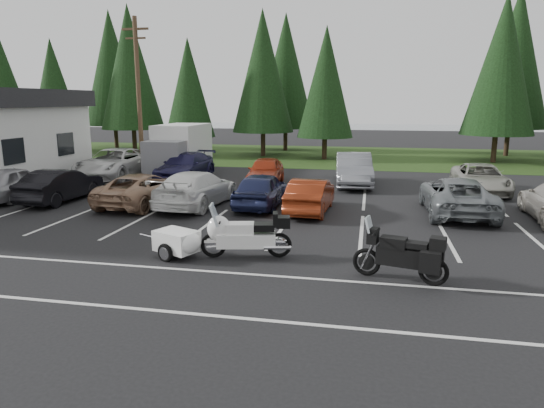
{
  "coord_description": "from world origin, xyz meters",
  "views": [
    {
      "loc": [
        3.37,
        -14.8,
        4.32
      ],
      "look_at": [
        0.47,
        -0.5,
        1.2
      ],
      "focal_mm": 32.0,
      "sensor_mm": 36.0,
      "label": 1
    }
  ],
  "objects_px": {
    "car_far_4": "(480,178)",
    "car_near_5": "(311,195)",
    "car_near_3": "(197,189)",
    "car_near_1": "(61,185)",
    "car_far_3": "(354,169)",
    "car_near_0": "(13,183)",
    "cargo_trailer": "(177,244)",
    "car_near_2": "(143,189)",
    "adventure_motorcycle": "(400,250)",
    "box_truck": "(177,150)",
    "touring_motorcycle": "(246,231)",
    "car_far_2": "(266,171)",
    "car_far_1": "(185,166)",
    "utility_pole": "(139,94)",
    "car_far_0": "(115,163)",
    "car_near_6": "(457,196)",
    "car_near_4": "(261,189)"
  },
  "relations": [
    {
      "from": "car_near_3",
      "to": "car_far_1",
      "type": "height_order",
      "value": "car_far_1"
    },
    {
      "from": "car_near_4",
      "to": "car_near_6",
      "type": "height_order",
      "value": "car_near_4"
    },
    {
      "from": "car_near_0",
      "to": "car_near_4",
      "type": "bearing_deg",
      "value": 179.38
    },
    {
      "from": "car_near_2",
      "to": "car_near_4",
      "type": "bearing_deg",
      "value": -167.5
    },
    {
      "from": "car_near_1",
      "to": "car_far_3",
      "type": "distance_m",
      "value": 14.04
    },
    {
      "from": "car_near_6",
      "to": "car_far_0",
      "type": "height_order",
      "value": "car_far_0"
    },
    {
      "from": "car_near_3",
      "to": "car_far_4",
      "type": "height_order",
      "value": "car_near_3"
    },
    {
      "from": "car_near_3",
      "to": "adventure_motorcycle",
      "type": "distance_m",
      "value": 10.62
    },
    {
      "from": "car_far_2",
      "to": "car_far_3",
      "type": "bearing_deg",
      "value": 3.92
    },
    {
      "from": "car_near_6",
      "to": "cargo_trailer",
      "type": "relative_size",
      "value": 3.08
    },
    {
      "from": "box_truck",
      "to": "touring_motorcycle",
      "type": "xyz_separation_m",
      "value": [
        8.08,
        -14.69,
        -0.67
      ]
    },
    {
      "from": "car_near_2",
      "to": "cargo_trailer",
      "type": "relative_size",
      "value": 2.88
    },
    {
      "from": "car_near_3",
      "to": "car_far_2",
      "type": "relative_size",
      "value": 1.23
    },
    {
      "from": "utility_pole",
      "to": "box_truck",
      "type": "xyz_separation_m",
      "value": [
        2.0,
        0.5,
        -3.25
      ]
    },
    {
      "from": "car_far_4",
      "to": "cargo_trailer",
      "type": "xyz_separation_m",
      "value": [
        -10.45,
        -12.16,
        -0.29
      ]
    },
    {
      "from": "car_near_0",
      "to": "touring_motorcycle",
      "type": "distance_m",
      "value": 13.59
    },
    {
      "from": "car_far_4",
      "to": "car_far_0",
      "type": "bearing_deg",
      "value": 178.6
    },
    {
      "from": "car_near_3",
      "to": "car_far_1",
      "type": "xyz_separation_m",
      "value": [
        -3.03,
        6.44,
        0.0
      ]
    },
    {
      "from": "utility_pole",
      "to": "car_near_1",
      "type": "distance_m",
      "value": 9.16
    },
    {
      "from": "touring_motorcycle",
      "to": "cargo_trailer",
      "type": "distance_m",
      "value": 2.0
    },
    {
      "from": "utility_pole",
      "to": "car_far_4",
      "type": "bearing_deg",
      "value": -7.3
    },
    {
      "from": "utility_pole",
      "to": "car_near_2",
      "type": "xyz_separation_m",
      "value": [
        4.06,
        -8.23,
        -4.02
      ]
    },
    {
      "from": "car_near_2",
      "to": "car_near_5",
      "type": "height_order",
      "value": "car_near_2"
    },
    {
      "from": "car_far_4",
      "to": "cargo_trailer",
      "type": "distance_m",
      "value": 16.03
    },
    {
      "from": "touring_motorcycle",
      "to": "adventure_motorcycle",
      "type": "xyz_separation_m",
      "value": [
        4.1,
        -0.99,
        0.0
      ]
    },
    {
      "from": "box_truck",
      "to": "car_far_3",
      "type": "relative_size",
      "value": 1.11
    },
    {
      "from": "touring_motorcycle",
      "to": "car_near_1",
      "type": "bearing_deg",
      "value": 136.94
    },
    {
      "from": "car_far_3",
      "to": "car_near_1",
      "type": "bearing_deg",
      "value": -156.32
    },
    {
      "from": "car_near_0",
      "to": "cargo_trailer",
      "type": "bearing_deg",
      "value": 144.5
    },
    {
      "from": "car_near_2",
      "to": "adventure_motorcycle",
      "type": "xyz_separation_m",
      "value": [
        10.12,
        -6.95,
        0.11
      ]
    },
    {
      "from": "touring_motorcycle",
      "to": "adventure_motorcycle",
      "type": "bearing_deg",
      "value": -25.6
    },
    {
      "from": "adventure_motorcycle",
      "to": "car_near_1",
      "type": "bearing_deg",
      "value": 168.2
    },
    {
      "from": "touring_motorcycle",
      "to": "car_near_5",
      "type": "bearing_deg",
      "value": 68.01
    },
    {
      "from": "car_near_2",
      "to": "car_far_2",
      "type": "height_order",
      "value": "car_far_2"
    },
    {
      "from": "utility_pole",
      "to": "box_truck",
      "type": "distance_m",
      "value": 3.85
    },
    {
      "from": "car_near_0",
      "to": "car_far_3",
      "type": "relative_size",
      "value": 0.87
    },
    {
      "from": "car_near_1",
      "to": "car_near_5",
      "type": "relative_size",
      "value": 1.07
    },
    {
      "from": "box_truck",
      "to": "car_near_2",
      "type": "distance_m",
      "value": 9.0
    },
    {
      "from": "car_near_2",
      "to": "utility_pole",
      "type": "bearing_deg",
      "value": -58.72
    },
    {
      "from": "utility_pole",
      "to": "car_near_1",
      "type": "relative_size",
      "value": 2.08
    },
    {
      "from": "car_far_0",
      "to": "car_far_4",
      "type": "bearing_deg",
      "value": -3.13
    },
    {
      "from": "box_truck",
      "to": "car_near_6",
      "type": "xyz_separation_m",
      "value": [
        14.72,
        -7.88,
        -0.73
      ]
    },
    {
      "from": "utility_pole",
      "to": "car_near_6",
      "type": "xyz_separation_m",
      "value": [
        16.72,
        -7.38,
        -3.98
      ]
    },
    {
      "from": "car_far_2",
      "to": "car_far_3",
      "type": "xyz_separation_m",
      "value": [
        4.54,
        0.6,
        0.13
      ]
    },
    {
      "from": "utility_pole",
      "to": "car_near_3",
      "type": "height_order",
      "value": "utility_pole"
    },
    {
      "from": "car_far_1",
      "to": "car_near_3",
      "type": "bearing_deg",
      "value": -62.52
    },
    {
      "from": "car_near_3",
      "to": "car_near_6",
      "type": "height_order",
      "value": "car_near_3"
    },
    {
      "from": "car_far_4",
      "to": "car_near_5",
      "type": "bearing_deg",
      "value": -141.47
    },
    {
      "from": "car_near_0",
      "to": "car_far_1",
      "type": "height_order",
      "value": "car_near_0"
    },
    {
      "from": "car_near_1",
      "to": "car_far_0",
      "type": "bearing_deg",
      "value": -78.36
    }
  ]
}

